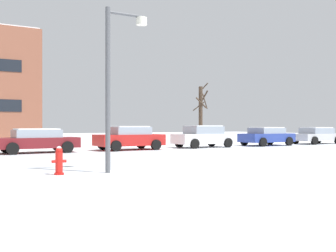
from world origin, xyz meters
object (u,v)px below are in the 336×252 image
(fire_hydrant, at_px, (59,160))
(street_lamp, at_px, (115,72))
(parked_car_blue, at_px, (267,136))
(parked_car_white, at_px, (204,136))
(parked_car_maroon, at_px, (37,140))
(parked_car_silver, at_px, (317,135))
(parked_car_red, at_px, (129,138))

(fire_hydrant, distance_m, street_lamp, 3.31)
(fire_hydrant, xyz_separation_m, parked_car_blue, (18.25, 10.25, 0.27))
(parked_car_white, height_order, parked_car_blue, parked_car_white)
(parked_car_blue, bearing_deg, parked_car_maroon, 178.90)
(fire_hydrant, relative_size, parked_car_white, 0.21)
(parked_car_silver, bearing_deg, parked_car_maroon, 179.45)
(parked_car_blue, bearing_deg, parked_car_red, 178.74)
(parked_car_red, relative_size, parked_car_silver, 0.96)
(fire_hydrant, bearing_deg, parked_car_blue, 29.31)
(parked_car_maroon, distance_m, parked_car_blue, 16.57)
(parked_car_maroon, relative_size, parked_car_silver, 1.03)
(street_lamp, bearing_deg, parked_car_maroon, 90.37)
(parked_car_white, relative_size, parked_car_silver, 0.99)
(fire_hydrant, xyz_separation_m, street_lamp, (1.75, -0.24, 2.79))
(street_lamp, bearing_deg, parked_car_white, 44.31)
(fire_hydrant, xyz_separation_m, parked_car_silver, (23.78, 10.36, 0.25))
(fire_hydrant, height_order, parked_car_maroon, parked_car_maroon)
(fire_hydrant, bearing_deg, parked_car_white, 39.44)
(parked_car_red, bearing_deg, parked_car_silver, -0.47)
(street_lamp, xyz_separation_m, parked_car_silver, (22.02, 10.60, -2.54))
(street_lamp, xyz_separation_m, parked_car_maroon, (-0.07, 10.81, -2.54))
(parked_car_maroon, distance_m, parked_car_silver, 22.09)
(parked_car_blue, bearing_deg, street_lamp, -147.54)
(fire_hydrant, relative_size, parked_car_silver, 0.20)
(street_lamp, distance_m, parked_car_red, 12.30)
(parked_car_red, height_order, parked_car_silver, parked_car_red)
(parked_car_maroon, xyz_separation_m, parked_car_red, (5.52, -0.07, 0.06))
(parked_car_white, distance_m, parked_car_silver, 11.05)
(fire_hydrant, distance_m, parked_car_red, 12.73)
(fire_hydrant, height_order, street_lamp, street_lamp)
(parked_car_white, bearing_deg, parked_car_maroon, 179.50)
(fire_hydrant, distance_m, parked_car_white, 16.49)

